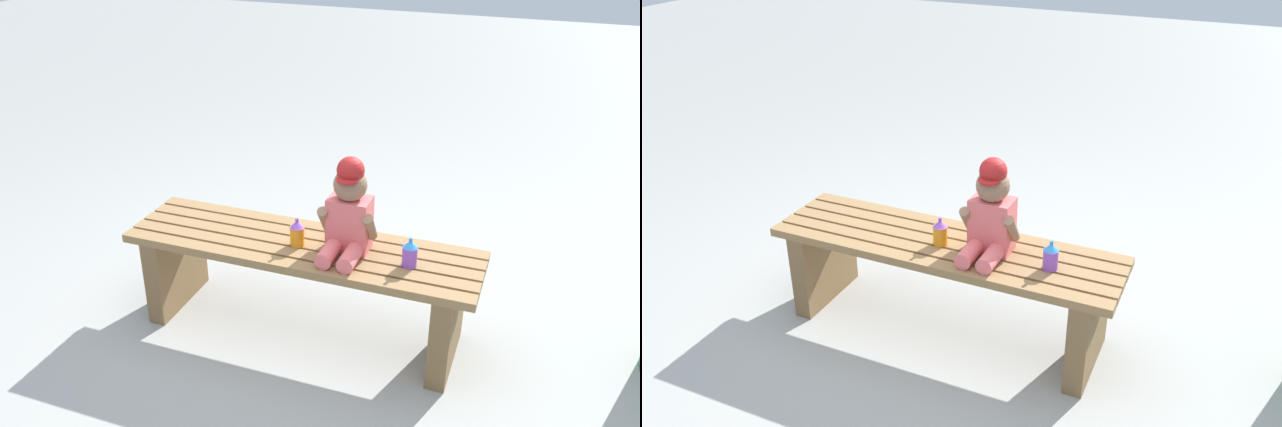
# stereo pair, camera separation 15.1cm
# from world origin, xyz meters

# --- Properties ---
(ground_plane) EXTENTS (16.00, 16.00, 0.00)m
(ground_plane) POSITION_xyz_m (0.00, 0.00, 0.00)
(ground_plane) COLOR #999993
(park_bench) EXTENTS (1.50, 0.41, 0.44)m
(park_bench) POSITION_xyz_m (0.00, -0.00, 0.29)
(park_bench) COLOR olive
(park_bench) RESTS_ON ground_plane
(child_figure) EXTENTS (0.23, 0.27, 0.40)m
(child_figure) POSITION_xyz_m (0.20, 0.01, 0.62)
(child_figure) COLOR #E56666
(child_figure) RESTS_ON park_bench
(sippy_cup_left) EXTENTS (0.06, 0.06, 0.12)m
(sippy_cup_left) POSITION_xyz_m (-0.01, -0.02, 0.50)
(sippy_cup_left) COLOR orange
(sippy_cup_left) RESTS_ON park_bench
(sippy_cup_right) EXTENTS (0.06, 0.06, 0.12)m
(sippy_cup_right) POSITION_xyz_m (0.46, -0.02, 0.50)
(sippy_cup_right) COLOR #8C4CCC
(sippy_cup_right) RESTS_ON park_bench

